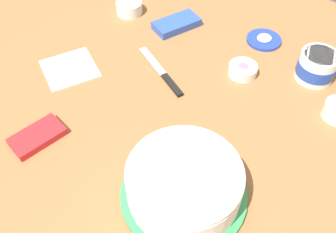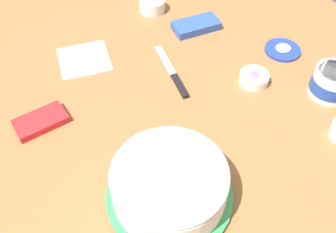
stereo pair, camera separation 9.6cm
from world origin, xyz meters
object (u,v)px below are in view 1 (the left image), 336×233
at_px(frosting_tub, 317,66).
at_px(frosting_tub_lid, 264,40).
at_px(candy_box_lower, 37,137).
at_px(candy_box_upper, 177,24).
at_px(sprinkle_bowl_green, 129,7).
at_px(sprinkle_bowl_pink, 243,70).
at_px(paper_napkin, 70,68).
at_px(frosted_cake, 184,183).
at_px(spreading_knife, 164,75).

height_order(frosting_tub, frosting_tub_lid, frosting_tub).
height_order(candy_box_lower, candy_box_upper, candy_box_upper).
height_order(frosting_tub, candy_box_upper, frosting_tub).
bearing_deg(sprinkle_bowl_green, sprinkle_bowl_pink, -89.75).
height_order(sprinkle_bowl_green, candy_box_lower, sprinkle_bowl_green).
bearing_deg(paper_napkin, frosted_cake, -100.19).
distance_m(frosting_tub, spreading_knife, 0.44).
height_order(candy_box_upper, paper_napkin, candy_box_upper).
bearing_deg(paper_napkin, candy_box_lower, -145.34).
relative_size(sprinkle_bowl_green, paper_napkin, 0.60).
distance_m(spreading_knife, candy_box_lower, 0.39).
bearing_deg(sprinkle_bowl_green, spreading_knife, -117.46).
bearing_deg(sprinkle_bowl_pink, paper_napkin, 129.71).
relative_size(candy_box_upper, paper_napkin, 1.02).
bearing_deg(sprinkle_bowl_green, paper_napkin, -166.15).
distance_m(spreading_knife, sprinkle_bowl_green, 0.35).
bearing_deg(candy_box_upper, paper_napkin, -179.05).
height_order(sprinkle_bowl_pink, candy_box_upper, sprinkle_bowl_pink).
bearing_deg(candy_box_lower, frosting_tub_lid, -10.66).
bearing_deg(frosted_cake, frosting_tub, -2.90).
xyz_separation_m(frosted_cake, spreading_knife, (0.26, 0.30, -0.05)).
xyz_separation_m(frosting_tub, paper_napkin, (-0.46, 0.56, -0.04)).
distance_m(frosted_cake, frosting_tub_lid, 0.63).
height_order(sprinkle_bowl_green, paper_napkin, sprinkle_bowl_green).
height_order(frosted_cake, frosting_tub_lid, frosted_cake).
xyz_separation_m(frosted_cake, frosting_tub, (0.55, -0.03, -0.01)).
distance_m(frosting_tub_lid, spreading_knife, 0.36).
distance_m(frosted_cake, sprinkle_bowl_pink, 0.45).
distance_m(frosting_tub, candy_box_upper, 0.47).
xyz_separation_m(frosting_tub_lid, candy_box_upper, (-0.13, 0.26, 0.01)).
bearing_deg(frosting_tub, frosting_tub_lid, 76.26).
xyz_separation_m(frosting_tub, spreading_knife, (-0.29, 0.33, -0.04)).
bearing_deg(spreading_knife, candy_box_lower, 168.62).
distance_m(frosting_tub, frosting_tub_lid, 0.21).
relative_size(frosting_tub, spreading_knife, 0.48).
distance_m(spreading_knife, paper_napkin, 0.28).
relative_size(frosted_cake, candy_box_lower, 2.15).
relative_size(frosting_tub, paper_napkin, 0.74).
xyz_separation_m(sprinkle_bowl_green, sprinkle_bowl_pink, (0.00, -0.48, -0.00)).
xyz_separation_m(candy_box_lower, candy_box_upper, (0.59, 0.05, 0.00)).
xyz_separation_m(sprinkle_bowl_green, candy_box_upper, (0.05, -0.18, -0.01)).
distance_m(frosted_cake, paper_napkin, 0.54).
bearing_deg(paper_napkin, candy_box_upper, -14.77).
bearing_deg(candy_box_lower, frosting_tub, -25.79).
xyz_separation_m(spreading_knife, candy_box_upper, (0.21, 0.13, 0.01)).
distance_m(frosted_cake, candy_box_upper, 0.64).
bearing_deg(candy_box_lower, sprinkle_bowl_pink, -18.76).
bearing_deg(spreading_knife, sprinkle_bowl_green, 62.54).
bearing_deg(paper_napkin, sprinkle_bowl_green, 13.85).
bearing_deg(frosting_tub, sprinkle_bowl_pink, 128.19).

